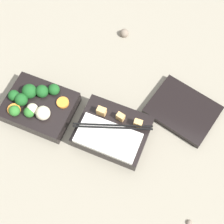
% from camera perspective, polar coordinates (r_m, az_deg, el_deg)
% --- Properties ---
extents(ground_plane, '(3.00, 3.00, 0.00)m').
position_cam_1_polar(ground_plane, '(0.86, -7.39, -1.81)').
color(ground_plane, gray).
extents(bento_tray_vegetable, '(0.18, 0.14, 0.07)m').
position_cam_1_polar(bento_tray_vegetable, '(0.86, -13.36, 1.20)').
color(bento_tray_vegetable, black).
rests_on(bento_tray_vegetable, ground_plane).
extents(bento_tray_rice, '(0.19, 0.14, 0.06)m').
position_cam_1_polar(bento_tray_rice, '(0.81, 0.04, -3.68)').
color(bento_tray_rice, black).
rests_on(bento_tray_rice, ground_plane).
extents(bento_lid, '(0.20, 0.18, 0.02)m').
position_cam_1_polar(bento_lid, '(0.88, 12.81, 0.36)').
color(bento_lid, black).
rests_on(bento_lid, ground_plane).
extents(pebble_0, '(0.03, 0.03, 0.03)m').
position_cam_1_polar(pebble_0, '(1.00, 2.24, 14.19)').
color(pebble_0, '#7A6B5B').
rests_on(pebble_0, ground_plane).
extents(pebble_1, '(0.01, 0.01, 0.01)m').
position_cam_1_polar(pebble_1, '(0.80, 13.96, -19.05)').
color(pebble_1, '#7A6B5B').
rests_on(pebble_1, ground_plane).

